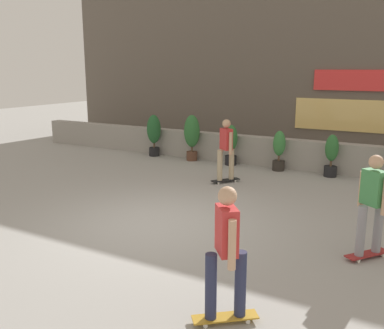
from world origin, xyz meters
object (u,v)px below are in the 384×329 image
(skater_far_right, at_px, (372,202))
(potted_plant_4, at_px, (331,154))
(skater_far_left, at_px, (226,249))
(skater_by_wall_left, at_px, (226,148))
(potted_plant_3, at_px, (279,150))
(potted_plant_1, at_px, (192,134))
(potted_plant_2, at_px, (231,143))
(potted_plant_0, at_px, (154,132))

(skater_far_right, bearing_deg, potted_plant_4, 107.75)
(skater_far_left, bearing_deg, skater_by_wall_left, 114.81)
(potted_plant_3, bearing_deg, skater_far_left, -76.35)
(potted_plant_1, height_order, skater_by_wall_left, skater_by_wall_left)
(potted_plant_3, xyz_separation_m, skater_far_right, (3.17, -5.17, 0.31))
(skater_far_right, bearing_deg, potted_plant_1, 139.90)
(skater_far_left, height_order, skater_by_wall_left, same)
(potted_plant_3, height_order, potted_plant_4, potted_plant_4)
(potted_plant_2, distance_m, skater_far_left, 8.66)
(potted_plant_1, height_order, potted_plant_2, potted_plant_1)
(potted_plant_3, height_order, skater_far_left, skater_far_left)
(potted_plant_1, bearing_deg, potted_plant_2, 0.00)
(potted_plant_1, relative_size, skater_far_left, 0.89)
(skater_far_right, height_order, skater_by_wall_left, same)
(potted_plant_1, xyz_separation_m, potted_plant_3, (2.97, 0.00, -0.25))
(potted_plant_3, height_order, skater_far_right, skater_far_right)
(potted_plant_4, height_order, skater_by_wall_left, skater_by_wall_left)
(potted_plant_4, bearing_deg, potted_plant_2, 180.00)
(potted_plant_0, height_order, potted_plant_3, potted_plant_0)
(potted_plant_1, relative_size, potted_plant_4, 1.26)
(skater_far_left, relative_size, skater_by_wall_left, 1.00)
(potted_plant_4, bearing_deg, potted_plant_1, 180.00)
(potted_plant_2, bearing_deg, potted_plant_3, 0.00)
(potted_plant_2, relative_size, skater_far_right, 0.75)
(potted_plant_3, bearing_deg, potted_plant_2, -180.00)
(potted_plant_3, xyz_separation_m, potted_plant_4, (1.52, -0.00, 0.00))
(potted_plant_3, relative_size, skater_far_right, 0.71)
(potted_plant_4, bearing_deg, skater_far_right, -72.25)
(potted_plant_1, relative_size, potted_plant_3, 1.26)
(skater_far_right, bearing_deg, potted_plant_0, 145.94)
(potted_plant_0, relative_size, skater_by_wall_left, 0.85)
(potted_plant_2, distance_m, skater_by_wall_left, 2.18)
(potted_plant_3, relative_size, skater_far_left, 0.71)
(potted_plant_0, distance_m, potted_plant_3, 4.48)
(potted_plant_0, relative_size, skater_far_left, 0.85)
(potted_plant_3, bearing_deg, skater_by_wall_left, -111.55)
(potted_plant_0, relative_size, potted_plant_1, 0.95)
(potted_plant_2, distance_m, potted_plant_4, 3.08)
(skater_far_left, bearing_deg, potted_plant_2, 113.74)
(potted_plant_1, distance_m, potted_plant_2, 1.42)
(potted_plant_1, height_order, skater_far_left, skater_far_left)
(potted_plant_1, relative_size, potted_plant_2, 1.19)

